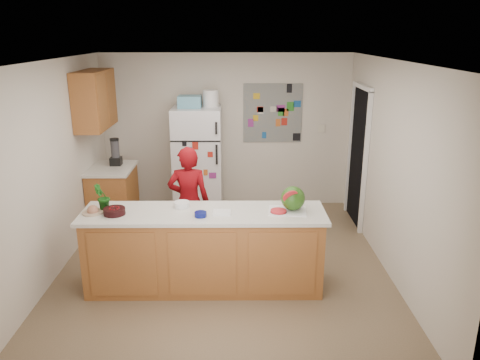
{
  "coord_description": "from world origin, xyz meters",
  "views": [
    {
      "loc": [
        0.17,
        -5.28,
        2.8
      ],
      "look_at": [
        0.21,
        0.2,
        1.06
      ],
      "focal_mm": 35.0,
      "sensor_mm": 36.0,
      "label": 1
    }
  ],
  "objects_px": {
    "person": "(189,202)",
    "watermelon": "(293,198)",
    "cherry_bowl": "(114,211)",
    "refrigerator": "(198,161)"
  },
  "relations": [
    {
      "from": "refrigerator",
      "to": "cherry_bowl",
      "type": "relative_size",
      "value": 7.28
    },
    {
      "from": "person",
      "to": "cherry_bowl",
      "type": "height_order",
      "value": "person"
    },
    {
      "from": "refrigerator",
      "to": "cherry_bowl",
      "type": "bearing_deg",
      "value": -106.08
    },
    {
      "from": "refrigerator",
      "to": "person",
      "type": "height_order",
      "value": "refrigerator"
    },
    {
      "from": "cherry_bowl",
      "to": "watermelon",
      "type": "bearing_deg",
      "value": 2.82
    },
    {
      "from": "person",
      "to": "watermelon",
      "type": "distance_m",
      "value": 1.51
    },
    {
      "from": "person",
      "to": "watermelon",
      "type": "xyz_separation_m",
      "value": [
        1.23,
        -0.82,
        0.34
      ]
    },
    {
      "from": "refrigerator",
      "to": "person",
      "type": "distance_m",
      "value": 1.54
    },
    {
      "from": "person",
      "to": "watermelon",
      "type": "bearing_deg",
      "value": 145.85
    },
    {
      "from": "watermelon",
      "to": "cherry_bowl",
      "type": "bearing_deg",
      "value": -177.18
    }
  ]
}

